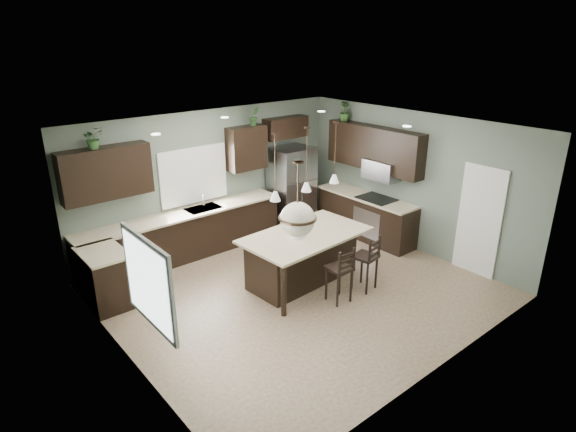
{
  "coord_description": "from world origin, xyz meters",
  "views": [
    {
      "loc": [
        -4.84,
        -5.53,
        4.23
      ],
      "look_at": [
        0.1,
        0.4,
        1.25
      ],
      "focal_mm": 30.0,
      "sensor_mm": 36.0,
      "label": 1
    }
  ],
  "objects_px": {
    "kitchen_island": "(305,258)",
    "bar_stool_right": "(365,262)",
    "serving_dish": "(297,233)",
    "refrigerator": "(291,188)",
    "bar_stool_center": "(339,274)",
    "plant_back_left": "(93,138)"
  },
  "relations": [
    {
      "from": "refrigerator",
      "to": "kitchen_island",
      "type": "bearing_deg",
      "value": -124.78
    },
    {
      "from": "bar_stool_center",
      "to": "bar_stool_right",
      "type": "distance_m",
      "value": 0.63
    },
    {
      "from": "plant_back_left",
      "to": "bar_stool_right",
      "type": "bearing_deg",
      "value": -45.09
    },
    {
      "from": "refrigerator",
      "to": "kitchen_island",
      "type": "relative_size",
      "value": 0.83
    },
    {
      "from": "kitchen_island",
      "to": "bar_stool_right",
      "type": "height_order",
      "value": "bar_stool_right"
    },
    {
      "from": "bar_stool_center",
      "to": "serving_dish",
      "type": "bearing_deg",
      "value": 106.48
    },
    {
      "from": "kitchen_island",
      "to": "bar_stool_right",
      "type": "distance_m",
      "value": 1.05
    },
    {
      "from": "bar_stool_right",
      "to": "plant_back_left",
      "type": "distance_m",
      "value": 5.01
    },
    {
      "from": "kitchen_island",
      "to": "plant_back_left",
      "type": "height_order",
      "value": "plant_back_left"
    },
    {
      "from": "refrigerator",
      "to": "bar_stool_right",
      "type": "xyz_separation_m",
      "value": [
        -0.89,
        -3.01,
        -0.42
      ]
    },
    {
      "from": "refrigerator",
      "to": "bar_stool_center",
      "type": "distance_m",
      "value": 3.4
    },
    {
      "from": "serving_dish",
      "to": "bar_stool_right",
      "type": "relative_size",
      "value": 0.24
    },
    {
      "from": "plant_back_left",
      "to": "kitchen_island",
      "type": "bearing_deg",
      "value": -42.21
    },
    {
      "from": "refrigerator",
      "to": "bar_stool_right",
      "type": "bearing_deg",
      "value": -106.42
    },
    {
      "from": "refrigerator",
      "to": "bar_stool_center",
      "type": "xyz_separation_m",
      "value": [
        -1.52,
        -3.01,
        -0.43
      ]
    },
    {
      "from": "bar_stool_right",
      "to": "refrigerator",
      "type": "bearing_deg",
      "value": 63.99
    },
    {
      "from": "refrigerator",
      "to": "serving_dish",
      "type": "height_order",
      "value": "refrigerator"
    },
    {
      "from": "kitchen_island",
      "to": "bar_stool_center",
      "type": "bearing_deg",
      "value": -95.05
    },
    {
      "from": "bar_stool_center",
      "to": "bar_stool_right",
      "type": "relative_size",
      "value": 0.98
    },
    {
      "from": "bar_stool_center",
      "to": "plant_back_left",
      "type": "relative_size",
      "value": 2.75
    },
    {
      "from": "refrigerator",
      "to": "serving_dish",
      "type": "relative_size",
      "value": 7.71
    },
    {
      "from": "kitchen_island",
      "to": "serving_dish",
      "type": "height_order",
      "value": "serving_dish"
    }
  ]
}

